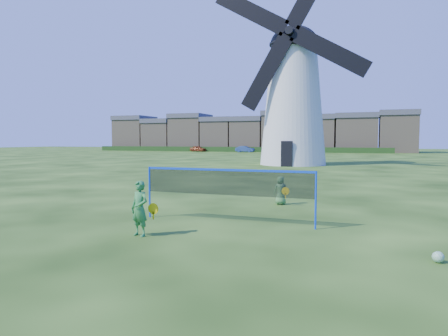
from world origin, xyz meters
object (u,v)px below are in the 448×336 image
at_px(windmill, 293,96).
at_px(car_left, 198,149).
at_px(badminton_net, 227,183).
at_px(player_girl, 140,209).
at_px(player_boy, 281,190).
at_px(car_right, 245,149).
at_px(play_ball, 438,257).

distance_m(windmill, car_left, 46.40).
bearing_deg(windmill, car_left, 124.90).
xyz_separation_m(badminton_net, player_girl, (-1.49, -2.21, -0.46)).
xyz_separation_m(windmill, badminton_net, (3.00, -27.74, -5.43)).
relative_size(badminton_net, player_girl, 3.69).
distance_m(windmill, player_boy, 25.05).
bearing_deg(player_boy, car_left, -76.54).
xyz_separation_m(windmill, player_girl, (1.51, -29.95, -5.89)).
distance_m(player_girl, car_left, 73.19).
relative_size(windmill, car_right, 5.16).
distance_m(player_girl, car_right, 68.85).
height_order(player_girl, player_boy, player_girl).
distance_m(player_girl, player_boy, 6.36).
xyz_separation_m(player_boy, car_right, (-19.64, 60.69, 0.09)).
relative_size(car_left, car_right, 0.94).
distance_m(play_ball, car_left, 75.88).
bearing_deg(car_right, play_ball, -158.57).
bearing_deg(player_boy, play_ball, 113.63).
height_order(badminton_net, play_ball, badminton_net).
bearing_deg(player_girl, play_ball, 13.83).
xyz_separation_m(windmill, play_ball, (8.09, -29.88, -6.46)).
height_order(player_girl, play_ball, player_girl).
bearing_deg(windmill, car_right, 113.36).
distance_m(player_girl, play_ball, 6.60).
bearing_deg(player_boy, player_girl, 56.40).
height_order(badminton_net, player_boy, badminton_net).
height_order(play_ball, car_right, car_right).
distance_m(player_boy, play_ball, 7.28).
bearing_deg(badminton_net, car_left, 114.13).
bearing_deg(windmill, badminton_net, -83.83).
bearing_deg(windmill, play_ball, -74.86).
relative_size(windmill, player_boy, 18.20).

